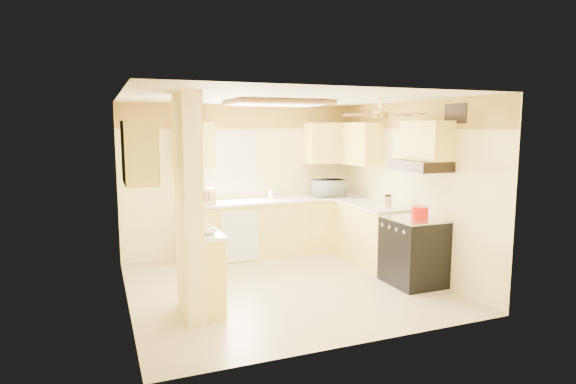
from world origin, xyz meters
name	(u,v)px	position (x,y,z in m)	size (l,w,h in m)	color
floor	(284,286)	(0.00, 0.00, 0.00)	(4.00, 4.00, 0.00)	#D0B990
ceiling	(284,98)	(0.00, 0.00, 2.50)	(4.00, 4.00, 0.00)	white
wall_back	(243,180)	(0.00, 1.90, 1.25)	(4.00, 4.00, 0.00)	#FDE79A
wall_front	(357,220)	(0.00, -1.90, 1.25)	(4.00, 4.00, 0.00)	#FDE79A
wall_left	(124,203)	(-2.00, 0.00, 1.25)	(3.80, 3.80, 0.00)	#FDE79A
wall_right	(411,187)	(2.00, 0.00, 1.25)	(3.80, 3.80, 0.00)	#FDE79A
wallpaper_border	(243,117)	(0.00, 1.88, 2.30)	(4.00, 0.02, 0.40)	#FFCE4B
partition_column	(189,207)	(-1.35, -0.55, 1.25)	(0.20, 0.70, 2.50)	#FDE79A
partition_ledge	(210,275)	(-1.13, -0.55, 0.45)	(0.25, 0.55, 0.90)	#F6E066
ledge_top	(209,235)	(-1.13, -0.55, 0.92)	(0.28, 0.58, 0.04)	white
lower_cabinets_back	(277,228)	(0.50, 1.60, 0.45)	(3.00, 0.60, 0.90)	#F6E066
lower_cabinets_right	(371,234)	(1.70, 0.60, 0.45)	(0.60, 1.40, 0.90)	#F6E066
countertop_back	(278,200)	(0.50, 1.59, 0.92)	(3.04, 0.64, 0.04)	white
countertop_right	(371,205)	(1.69, 0.60, 0.92)	(0.64, 1.44, 0.04)	white
dishwasher_panel	(240,236)	(-0.25, 1.29, 0.43)	(0.58, 0.02, 0.80)	white
window	(229,162)	(-0.25, 1.89, 1.55)	(0.92, 0.02, 1.02)	white
upper_cab_back_left	(194,145)	(-0.85, 1.72, 1.85)	(0.60, 0.35, 0.70)	#F6E066
upper_cab_back_right	(331,143)	(1.55, 1.72, 1.85)	(0.90, 0.35, 0.70)	#F6E066
upper_cab_right	(358,144)	(1.82, 1.25, 1.85)	(0.35, 1.00, 0.70)	#F6E066
upper_cab_left_wall	(139,152)	(-1.82, -0.25, 1.85)	(0.35, 0.75, 0.70)	#F6E066
upper_cab_over_stove	(427,141)	(1.82, -0.55, 1.95)	(0.35, 0.76, 0.52)	#F6E066
stove	(413,251)	(1.67, -0.55, 0.46)	(0.68, 0.77, 0.92)	black
range_hood	(421,166)	(1.74, -0.55, 1.62)	(0.50, 0.76, 0.14)	black
poster_menu	(197,153)	(-1.24, -0.55, 1.85)	(0.02, 0.42, 0.57)	black
poster_nashville	(199,211)	(-1.24, -0.55, 1.20)	(0.02, 0.42, 0.57)	black
ceiling_light_panel	(278,103)	(0.10, 0.50, 2.46)	(1.35, 0.95, 0.06)	brown
ceiling_fan	(381,114)	(1.00, -0.70, 2.29)	(1.15, 1.15, 0.26)	gold
vent_grate	(456,113)	(1.98, -0.90, 2.30)	(0.02, 0.40, 0.25)	black
microwave	(329,188)	(1.44, 1.56, 1.08)	(0.52, 0.35, 0.29)	white
bowl	(208,232)	(-1.15, -0.60, 0.97)	(0.22, 0.22, 0.05)	white
dutch_oven	(420,212)	(1.71, -0.61, 1.00)	(0.24, 0.24, 0.16)	red
kettle	(388,202)	(1.70, 0.13, 1.03)	(0.13, 0.13, 0.20)	silver
dish_rack	(202,198)	(-0.78, 1.56, 1.03)	(0.43, 0.33, 0.24)	tan
utensil_crock	(272,194)	(0.44, 1.69, 1.02)	(0.12, 0.12, 0.24)	white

